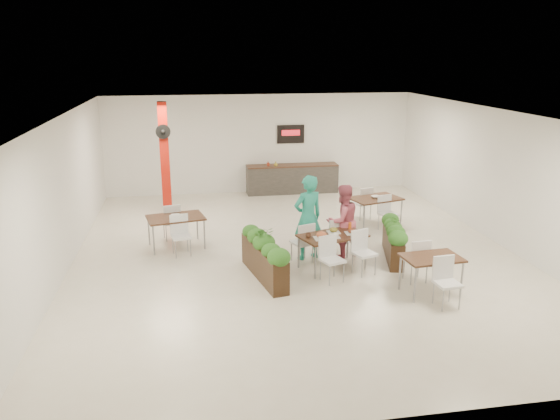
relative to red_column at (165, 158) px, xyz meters
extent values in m
plane|color=beige|center=(3.00, -3.79, -1.64)|extent=(12.00, 12.00, 0.00)
cube|color=white|center=(3.00, 2.21, -0.04)|extent=(10.00, 0.10, 3.20)
cube|color=white|center=(3.00, -9.79, -0.04)|extent=(10.00, 0.10, 3.20)
cube|color=white|center=(-2.00, -3.79, -0.04)|extent=(0.10, 12.00, 3.20)
cube|color=white|center=(8.00, -3.79, -0.04)|extent=(0.10, 12.00, 3.20)
cube|color=white|center=(3.00, -3.79, 1.56)|extent=(10.00, 12.00, 0.04)
cube|color=#AB170B|center=(0.00, 0.01, -0.04)|extent=(0.25, 0.25, 3.20)
cylinder|color=black|center=(0.00, -0.17, 0.76)|extent=(0.40, 0.06, 0.40)
sphere|color=black|center=(0.00, -0.21, 0.76)|extent=(0.12, 0.12, 0.12)
cube|color=#2D2A28|center=(4.00, 1.86, -1.19)|extent=(3.00, 0.60, 0.90)
cube|color=#331C11|center=(4.00, 1.86, -0.72)|extent=(3.00, 0.62, 0.04)
cube|color=black|center=(4.00, 2.17, 0.26)|extent=(0.90, 0.04, 0.60)
cube|color=red|center=(4.00, 2.14, 0.31)|extent=(0.60, 0.02, 0.18)
imported|color=maroon|center=(3.20, 1.86, -0.61)|extent=(0.09, 0.09, 0.19)
imported|color=gold|center=(3.45, 1.86, -0.62)|extent=(0.13, 0.13, 0.17)
cube|color=#331C11|center=(3.61, -4.74, -0.91)|extent=(1.58, 1.21, 0.04)
cylinder|color=gray|center=(3.11, -5.26, -1.29)|extent=(0.04, 0.04, 0.71)
cylinder|color=gray|center=(4.32, -4.86, -1.29)|extent=(0.04, 0.04, 0.71)
cylinder|color=gray|center=(2.89, -4.62, -1.29)|extent=(0.04, 0.04, 0.71)
cylinder|color=gray|center=(4.10, -4.21, -1.29)|extent=(0.04, 0.04, 0.71)
cube|color=white|center=(3.03, -4.30, -1.19)|extent=(0.53, 0.53, 0.05)
cube|color=white|center=(3.10, -4.48, -0.94)|extent=(0.41, 0.17, 0.45)
cylinder|color=gray|center=(3.14, -4.08, -1.43)|extent=(0.02, 0.02, 0.43)
cylinder|color=gray|center=(2.82, -4.19, -1.43)|extent=(0.02, 0.02, 0.43)
cylinder|color=gray|center=(3.25, -4.40, -1.43)|extent=(0.02, 0.02, 0.43)
cylinder|color=gray|center=(2.93, -4.51, -1.43)|extent=(0.02, 0.02, 0.43)
cube|color=white|center=(3.79, -4.04, -1.19)|extent=(0.53, 0.53, 0.05)
cube|color=white|center=(3.85, -4.22, -0.94)|extent=(0.41, 0.17, 0.45)
cylinder|color=gray|center=(3.90, -3.83, -1.43)|extent=(0.02, 0.02, 0.43)
cylinder|color=gray|center=(3.58, -3.93, -1.43)|extent=(0.02, 0.02, 0.43)
cylinder|color=gray|center=(4.01, -4.15, -1.43)|extent=(0.02, 0.02, 0.43)
cylinder|color=gray|center=(3.69, -4.26, -1.43)|extent=(0.02, 0.02, 0.43)
cube|color=white|center=(3.42, -5.43, -1.19)|extent=(0.53, 0.53, 0.05)
cube|color=white|center=(3.36, -5.25, -0.94)|extent=(0.41, 0.17, 0.45)
cylinder|color=gray|center=(3.31, -5.65, -1.43)|extent=(0.02, 0.02, 0.43)
cylinder|color=gray|center=(3.63, -5.54, -1.43)|extent=(0.02, 0.02, 0.43)
cylinder|color=gray|center=(3.20, -5.33, -1.43)|extent=(0.02, 0.02, 0.43)
cylinder|color=gray|center=(3.53, -5.22, -1.43)|extent=(0.02, 0.02, 0.43)
cube|color=white|center=(4.18, -5.18, -1.19)|extent=(0.53, 0.53, 0.05)
cube|color=white|center=(4.12, -5.00, -0.94)|extent=(0.41, 0.17, 0.45)
cylinder|color=gray|center=(4.07, -5.39, -1.43)|extent=(0.02, 0.02, 0.43)
cylinder|color=gray|center=(4.39, -5.29, -1.43)|extent=(0.02, 0.02, 0.43)
cylinder|color=gray|center=(3.96, -5.07, -1.43)|extent=(0.02, 0.02, 0.43)
cylinder|color=gray|center=(4.28, -4.96, -1.43)|extent=(0.02, 0.02, 0.43)
cube|color=white|center=(3.31, -4.94, -0.89)|extent=(0.38, 0.38, 0.01)
ellipsoid|color=#A24628|center=(3.31, -4.94, -0.81)|extent=(0.22, 0.22, 0.13)
cube|color=white|center=(3.66, -4.59, -0.89)|extent=(0.33, 0.33, 0.01)
ellipsoid|color=orange|center=(3.66, -4.59, -0.82)|extent=(0.18, 0.18, 0.11)
cube|color=white|center=(4.02, -4.72, -0.89)|extent=(0.33, 0.33, 0.01)
ellipsoid|color=#511A10|center=(4.02, -4.72, -0.83)|extent=(0.16, 0.16, 0.10)
cube|color=white|center=(3.62, -4.92, -0.89)|extent=(0.23, 0.23, 0.01)
ellipsoid|color=white|center=(3.62, -4.92, -0.84)|extent=(0.12, 0.12, 0.07)
cylinder|color=#DA5E17|center=(4.08, -4.42, -0.82)|extent=(0.07, 0.07, 0.15)
imported|color=#513223|center=(3.05, -4.82, -0.84)|extent=(0.12, 0.12, 0.10)
imported|color=teal|center=(3.21, -4.09, -0.68)|extent=(0.81, 0.66, 1.92)
imported|color=#CF5C73|center=(4.01, -4.09, -0.80)|extent=(0.98, 0.86, 1.68)
cube|color=black|center=(2.08, -5.02, -1.31)|extent=(0.72, 2.05, 0.67)
ellipsoid|color=#1A5819|center=(2.25, -5.87, -0.85)|extent=(0.40, 0.40, 0.32)
ellipsoid|color=#1A5819|center=(2.17, -5.45, -0.85)|extent=(0.40, 0.40, 0.32)
ellipsoid|color=#1A5819|center=(2.08, -5.02, -0.85)|extent=(0.40, 0.40, 0.32)
ellipsoid|color=#1A5819|center=(2.00, -4.60, -0.85)|extent=(0.40, 0.40, 0.32)
ellipsoid|color=#1A5819|center=(1.92, -4.18, -0.85)|extent=(0.40, 0.40, 0.32)
imported|color=#1A5819|center=(2.08, -5.02, -0.75)|extent=(0.39, 0.34, 0.44)
cube|color=black|center=(5.12, -4.39, -1.34)|extent=(0.74, 1.81, 0.60)
ellipsoid|color=#1A5819|center=(4.93, -5.11, -0.92)|extent=(0.40, 0.40, 0.32)
ellipsoid|color=#1A5819|center=(5.02, -4.75, -0.92)|extent=(0.40, 0.40, 0.32)
ellipsoid|color=#1A5819|center=(5.12, -4.39, -0.92)|extent=(0.40, 0.40, 0.32)
ellipsoid|color=#1A5819|center=(5.21, -4.03, -0.92)|extent=(0.40, 0.40, 0.32)
ellipsoid|color=#1A5819|center=(5.31, -3.67, -0.92)|extent=(0.40, 0.40, 0.32)
imported|color=#1A5819|center=(5.12, -4.39, -0.85)|extent=(0.22, 0.22, 0.39)
cube|color=#331C11|center=(0.28, -2.83, -0.91)|extent=(1.45, 1.11, 0.04)
cylinder|color=gray|center=(-0.22, -3.32, -1.29)|extent=(0.04, 0.04, 0.71)
cylinder|color=gray|center=(0.94, -3.08, -1.29)|extent=(0.04, 0.04, 0.71)
cylinder|color=gray|center=(-0.37, -2.58, -1.29)|extent=(0.04, 0.04, 0.71)
cylinder|color=gray|center=(0.79, -2.35, -1.29)|extent=(0.04, 0.04, 0.71)
cube|color=white|center=(0.16, -2.24, -1.19)|extent=(0.50, 0.50, 0.05)
cube|color=white|center=(0.20, -2.43, -0.94)|extent=(0.42, 0.12, 0.45)
cylinder|color=gray|center=(0.29, -2.04, -1.43)|extent=(0.02, 0.02, 0.43)
cylinder|color=gray|center=(-0.04, -2.11, -1.43)|extent=(0.02, 0.02, 0.43)
cylinder|color=gray|center=(0.36, -2.38, -1.43)|extent=(0.02, 0.02, 0.43)
cylinder|color=gray|center=(0.03, -2.44, -1.43)|extent=(0.02, 0.02, 0.43)
cube|color=white|center=(0.40, -3.42, -1.19)|extent=(0.50, 0.50, 0.05)
cube|color=white|center=(0.36, -3.23, -0.94)|extent=(0.42, 0.12, 0.45)
cylinder|color=gray|center=(0.27, -3.62, -1.43)|extent=(0.02, 0.02, 0.43)
cylinder|color=gray|center=(0.60, -3.55, -1.43)|extent=(0.02, 0.02, 0.43)
cylinder|color=gray|center=(0.20, -3.29, -1.43)|extent=(0.02, 0.02, 0.43)
cylinder|color=gray|center=(0.54, -3.22, -1.43)|extent=(0.02, 0.02, 0.43)
imported|color=white|center=(0.28, -2.83, -0.87)|extent=(0.22, 0.22, 0.05)
cube|color=#331C11|center=(5.53, -1.95, -0.91)|extent=(1.50, 1.20, 0.04)
cylinder|color=gray|center=(5.06, -2.47, -1.29)|extent=(0.04, 0.04, 0.71)
cylinder|color=gray|center=(6.20, -2.15, -1.29)|extent=(0.04, 0.04, 0.71)
cylinder|color=gray|center=(4.86, -1.75, -1.29)|extent=(0.04, 0.04, 0.71)
cylinder|color=gray|center=(6.00, -1.42, -1.29)|extent=(0.04, 0.04, 0.71)
cube|color=white|center=(5.37, -1.37, -1.19)|extent=(0.52, 0.52, 0.05)
cube|color=white|center=(5.42, -1.55, -0.94)|extent=(0.41, 0.15, 0.45)
cylinder|color=gray|center=(5.48, -1.16, -1.43)|extent=(0.02, 0.02, 0.43)
cylinder|color=gray|center=(5.16, -1.25, -1.43)|extent=(0.02, 0.02, 0.43)
cylinder|color=gray|center=(5.58, -1.49, -1.43)|extent=(0.02, 0.02, 0.43)
cylinder|color=gray|center=(5.25, -1.58, -1.43)|extent=(0.02, 0.02, 0.43)
cube|color=white|center=(5.69, -2.52, -1.19)|extent=(0.52, 0.52, 0.05)
cube|color=white|center=(5.64, -2.34, -0.94)|extent=(0.41, 0.15, 0.45)
cylinder|color=gray|center=(5.58, -2.73, -1.43)|extent=(0.02, 0.02, 0.43)
cylinder|color=gray|center=(5.90, -2.64, -1.43)|extent=(0.02, 0.02, 0.43)
cylinder|color=gray|center=(5.48, -2.41, -1.43)|extent=(0.02, 0.02, 0.43)
cylinder|color=gray|center=(5.81, -2.32, -1.43)|extent=(0.02, 0.02, 0.43)
imported|color=white|center=(5.53, -1.95, -0.87)|extent=(0.22, 0.22, 0.05)
cube|color=#331C11|center=(5.13, -6.31, -0.91)|extent=(1.15, 0.82, 0.04)
cylinder|color=gray|center=(4.67, -6.66, -1.29)|extent=(0.04, 0.04, 0.71)
cylinder|color=gray|center=(5.64, -6.58, -1.29)|extent=(0.04, 0.04, 0.71)
cylinder|color=gray|center=(4.62, -6.05, -1.29)|extent=(0.04, 0.04, 0.71)
cylinder|color=gray|center=(5.59, -5.97, -1.29)|extent=(0.04, 0.04, 0.71)
cube|color=white|center=(5.08, -5.72, -1.19)|extent=(0.45, 0.45, 0.05)
cube|color=white|center=(5.10, -5.90, -0.94)|extent=(0.42, 0.08, 0.45)
cylinder|color=gray|center=(5.23, -5.53, -1.43)|extent=(0.02, 0.02, 0.43)
cylinder|color=gray|center=(4.90, -5.56, -1.43)|extent=(0.02, 0.02, 0.43)
cylinder|color=gray|center=(5.26, -5.87, -1.43)|extent=(0.02, 0.02, 0.43)
cylinder|color=gray|center=(4.92, -5.90, -1.43)|extent=(0.02, 0.02, 0.43)
cube|color=white|center=(5.18, -6.91, -1.19)|extent=(0.45, 0.45, 0.05)
cube|color=white|center=(5.17, -6.72, -0.94)|extent=(0.42, 0.08, 0.45)
cylinder|color=gray|center=(5.03, -7.10, -1.43)|extent=(0.02, 0.02, 0.43)
cylinder|color=gray|center=(5.37, -7.07, -1.43)|extent=(0.02, 0.02, 0.43)
cylinder|color=gray|center=(5.00, -6.76, -1.43)|extent=(0.02, 0.02, 0.43)
cylinder|color=gray|center=(5.34, -6.73, -1.43)|extent=(0.02, 0.02, 0.43)
camera|label=1|loc=(0.64, -15.40, 2.85)|focal=35.00mm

